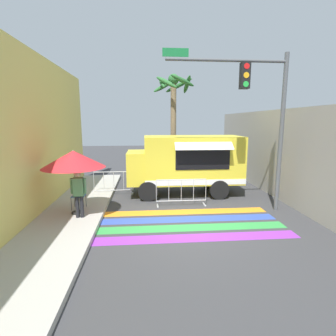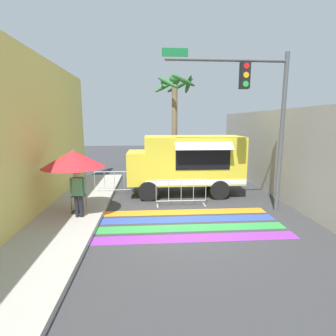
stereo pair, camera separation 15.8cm
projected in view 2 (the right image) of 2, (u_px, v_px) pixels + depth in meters
name	position (u px, v px, depth m)	size (l,w,h in m)	color
ground_plane	(187.00, 226.00, 8.69)	(60.00, 60.00, 0.00)	#38383A
sidewalk_left	(27.00, 228.00, 8.31)	(4.40, 16.00, 0.16)	#A8A59E
building_left_facade	(13.00, 138.00, 7.81)	(0.25, 16.00, 5.83)	#E5D166
concrete_wall_right	(280.00, 155.00, 11.61)	(0.20, 16.00, 3.94)	#A39E93
crosswalk_painted	(186.00, 223.00, 8.88)	(6.40, 2.84, 0.01)	purple
food_truck	(184.00, 161.00, 12.19)	(5.24, 2.48, 2.75)	yellow
traffic_signal_pole	(260.00, 104.00, 9.44)	(4.52, 0.29, 5.88)	#515456
patio_umbrella	(73.00, 159.00, 9.11)	(2.17, 2.17, 2.27)	black
folding_chair	(79.00, 192.00, 9.97)	(0.46, 0.46, 0.97)	#4C4C51
vendor_person	(78.00, 191.00, 8.90)	(0.53, 0.22, 1.63)	black
barricade_front	(181.00, 193.00, 10.71)	(2.07, 0.44, 1.11)	#B7BABF
barricade_side	(114.00, 183.00, 12.40)	(1.87, 0.44, 1.11)	#B7BABF
palm_tree	(175.00, 104.00, 14.73)	(2.40, 2.48, 6.01)	#7A664C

